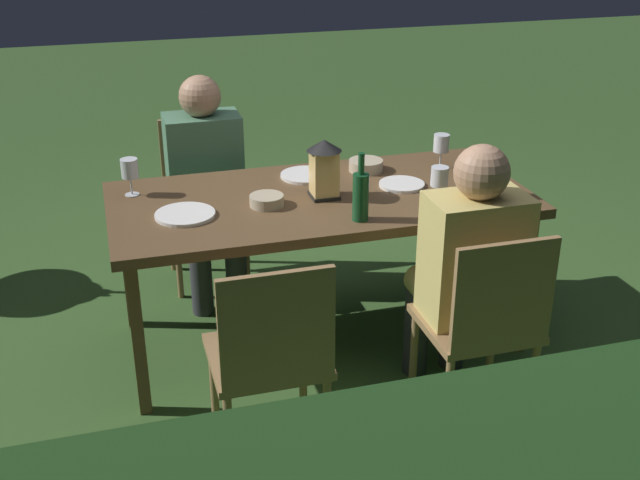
% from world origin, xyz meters
% --- Properties ---
extents(ground_plane, '(16.00, 16.00, 0.00)m').
position_xyz_m(ground_plane, '(0.00, 0.00, 0.00)').
color(ground_plane, '#385B28').
extents(dining_table, '(1.86, 0.87, 0.74)m').
position_xyz_m(dining_table, '(0.00, 0.00, 0.68)').
color(dining_table, brown).
rests_on(dining_table, ground).
extents(chair_side_left_b, '(0.42, 0.40, 0.87)m').
position_xyz_m(chair_side_left_b, '(0.42, -0.83, 0.49)').
color(chair_side_left_b, '#937047').
rests_on(chair_side_left_b, ground).
extents(person_in_green, '(0.38, 0.47, 1.15)m').
position_xyz_m(person_in_green, '(0.42, -0.63, 0.64)').
color(person_in_green, '#4C7A5B').
rests_on(person_in_green, ground).
extents(chair_side_right_a, '(0.42, 0.40, 0.87)m').
position_xyz_m(chair_side_right_a, '(-0.42, 0.83, 0.49)').
color(chair_side_right_a, '#937047').
rests_on(chair_side_right_a, ground).
extents(person_in_mustard, '(0.38, 0.47, 1.15)m').
position_xyz_m(person_in_mustard, '(-0.42, 0.63, 0.64)').
color(person_in_mustard, tan).
rests_on(person_in_mustard, ground).
extents(chair_side_right_b, '(0.42, 0.40, 0.87)m').
position_xyz_m(chair_side_right_b, '(0.42, 0.83, 0.49)').
color(chair_side_right_b, '#937047').
rests_on(chair_side_right_b, ground).
extents(lantern_centerpiece, '(0.15, 0.15, 0.27)m').
position_xyz_m(lantern_centerpiece, '(-0.01, 0.03, 0.89)').
color(lantern_centerpiece, black).
rests_on(lantern_centerpiece, dining_table).
extents(green_bottle_on_table, '(0.07, 0.07, 0.29)m').
position_xyz_m(green_bottle_on_table, '(-0.08, 0.32, 0.85)').
color(green_bottle_on_table, '#144723').
rests_on(green_bottle_on_table, dining_table).
extents(wine_glass_a, '(0.08, 0.08, 0.17)m').
position_xyz_m(wine_glass_a, '(-0.75, 0.23, 0.86)').
color(wine_glass_a, silver).
rests_on(wine_glass_a, dining_table).
extents(wine_glass_b, '(0.08, 0.08, 0.17)m').
position_xyz_m(wine_glass_b, '(-0.46, 0.24, 0.86)').
color(wine_glass_b, silver).
rests_on(wine_glass_b, dining_table).
extents(wine_glass_c, '(0.08, 0.08, 0.17)m').
position_xyz_m(wine_glass_c, '(-0.66, -0.19, 0.86)').
color(wine_glass_c, silver).
rests_on(wine_glass_c, dining_table).
extents(wine_glass_d, '(0.08, 0.08, 0.17)m').
position_xyz_m(wine_glass_d, '(0.81, -0.23, 0.86)').
color(wine_glass_d, silver).
rests_on(wine_glass_d, dining_table).
extents(plate_a, '(0.21, 0.21, 0.01)m').
position_xyz_m(plate_a, '(-0.39, -0.01, 0.75)').
color(plate_a, white).
rests_on(plate_a, dining_table).
extents(plate_b, '(0.24, 0.24, 0.01)m').
position_xyz_m(plate_b, '(0.00, -0.25, 0.75)').
color(plate_b, white).
rests_on(plate_b, dining_table).
extents(plate_c, '(0.25, 0.25, 0.01)m').
position_xyz_m(plate_c, '(0.61, 0.08, 0.75)').
color(plate_c, white).
rests_on(plate_c, dining_table).
extents(bowl_olives, '(0.16, 0.16, 0.05)m').
position_xyz_m(bowl_olives, '(-0.30, -0.25, 0.77)').
color(bowl_olives, '#BCAD8E').
rests_on(bowl_olives, dining_table).
extents(bowl_bread, '(0.15, 0.15, 0.05)m').
position_xyz_m(bowl_bread, '(0.26, 0.06, 0.76)').
color(bowl_bread, '#BCAD8E').
rests_on(bowl_bread, dining_table).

